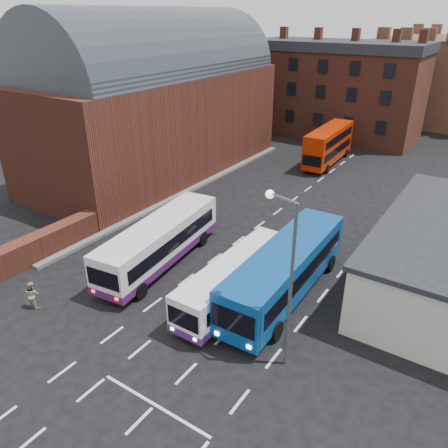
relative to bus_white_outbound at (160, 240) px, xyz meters
The scene contains 10 objects.
ground 7.11m from the bus_white_outbound, 66.73° to the right, with size 180.00×180.00×0.00m, color black.
railway_station 20.32m from the bus_white_outbound, 131.05° to the left, with size 12.00×28.00×16.00m.
forecourt_wall 8.69m from the bus_white_outbound, 150.00° to the right, with size 1.20×10.00×1.80m, color #602B1E.
brick_terrace 39.99m from the bus_white_outbound, 94.73° to the left, with size 22.00×10.00×11.00m, color brown.
bus_white_outbound is the anchor object (origin of this frame).
bus_white_inbound 6.50m from the bus_white_outbound, ahead, with size 2.47×9.59×2.61m.
bus_blue 8.80m from the bus_white_outbound, ahead, with size 3.23×12.02×3.26m.
bus_red_double 27.07m from the bus_white_outbound, 87.43° to the left, with size 2.87×10.17×4.03m.
street_lamp 12.17m from the bus_white_outbound, 19.22° to the right, with size 1.73×0.64×8.67m.
pedestrian_beige 8.43m from the bus_white_outbound, 110.17° to the right, with size 0.82×0.64×1.69m, color tan.
Camera 1 is at (15.09, -12.75, 15.50)m, focal length 35.00 mm.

